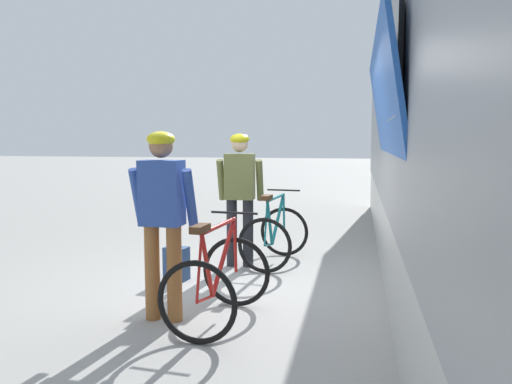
% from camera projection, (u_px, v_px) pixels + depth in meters
% --- Properties ---
extents(ground_plane, '(80.00, 80.00, 0.00)m').
position_uv_depth(ground_plane, '(248.00, 287.00, 5.93)').
color(ground_plane, '#A09E99').
extents(cyclist_near_in_blue, '(0.62, 0.32, 1.76)m').
position_uv_depth(cyclist_near_in_blue, '(162.00, 209.00, 4.73)').
color(cyclist_near_in_blue, '#935B2D').
rests_on(cyclist_near_in_blue, ground).
extents(cyclist_far_in_olive, '(0.62, 0.33, 1.76)m').
position_uv_depth(cyclist_far_in_olive, '(240.00, 188.00, 6.78)').
color(cyclist_far_in_olive, '#232328').
rests_on(cyclist_far_in_olive, ground).
extents(bicycle_near_red, '(0.80, 1.13, 0.99)m').
position_uv_depth(bicycle_near_red, '(218.00, 281.00, 4.70)').
color(bicycle_near_red, black).
rests_on(bicycle_near_red, ground).
extents(bicycle_far_teal, '(0.82, 1.14, 0.99)m').
position_uv_depth(bicycle_far_teal, '(275.00, 235.00, 6.96)').
color(bicycle_far_teal, black).
rests_on(bicycle_far_teal, ground).
extents(backpack_on_platform, '(0.30, 0.22, 0.40)m').
position_uv_depth(backpack_on_platform, '(176.00, 263.00, 6.20)').
color(backpack_on_platform, navy).
rests_on(backpack_on_platform, ground).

